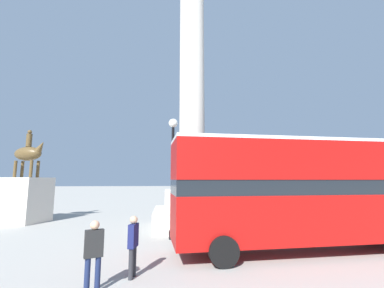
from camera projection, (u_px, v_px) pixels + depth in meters
The scene contains 7 objects.
ground_plane at pixel (192, 228), 15.01m from camera, with size 200.00×200.00×0.00m, color #9E9B93.
monument_column at pixel (192, 126), 15.85m from camera, with size 4.45×4.45×18.39m.
bus_b at pixel (301, 189), 10.30m from camera, with size 10.46×3.28×4.37m.
equestrian_statue at pixel (24, 194), 17.17m from camera, with size 3.53×3.06×6.22m.
street_lamp at pixel (173, 167), 12.60m from camera, with size 0.45×0.45×5.84m.
pedestrian_near_lamp at pixel (133, 242), 7.49m from camera, with size 0.27×0.48×1.74m.
pedestrian_by_plinth at pixel (94, 251), 6.52m from camera, with size 0.50×0.34×1.75m.
Camera 1 is at (-1.48, -15.48, 2.80)m, focal length 24.00 mm.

